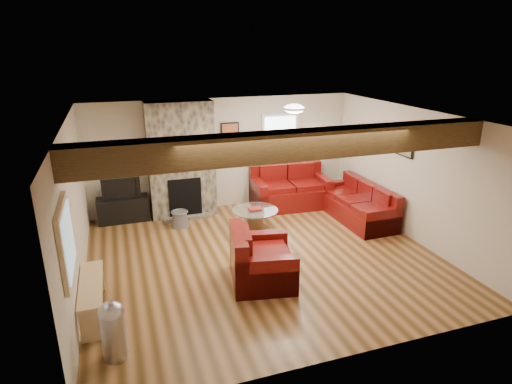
% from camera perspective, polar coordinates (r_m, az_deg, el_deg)
% --- Properties ---
extents(room, '(8.00, 8.00, 8.00)m').
position_cam_1_polar(room, '(7.22, 1.11, 0.16)').
color(room, '#533616').
rests_on(room, ground).
extents(floor, '(6.00, 6.00, 0.00)m').
position_cam_1_polar(floor, '(7.72, 1.05, -8.65)').
color(floor, '#533616').
rests_on(floor, ground).
extents(oak_beam, '(6.00, 0.36, 0.38)m').
position_cam_1_polar(oak_beam, '(5.82, 5.34, 6.28)').
color(oak_beam, '#33200F').
rests_on(oak_beam, room).
extents(chimney_breast, '(1.40, 0.67, 2.50)m').
position_cam_1_polar(chimney_breast, '(9.33, -9.92, 4.05)').
color(chimney_breast, '#38322B').
rests_on(chimney_breast, floor).
extents(back_window, '(0.90, 0.08, 1.10)m').
position_cam_1_polar(back_window, '(10.06, 3.19, 7.32)').
color(back_window, white).
rests_on(back_window, room).
extents(hatch_window, '(0.08, 1.00, 0.90)m').
position_cam_1_polar(hatch_window, '(5.41, -23.96, -5.95)').
color(hatch_window, tan).
rests_on(hatch_window, room).
extents(ceiling_dome, '(0.40, 0.40, 0.18)m').
position_cam_1_polar(ceiling_dome, '(8.09, 5.10, 10.81)').
color(ceiling_dome, white).
rests_on(ceiling_dome, room).
extents(artwork_back, '(0.42, 0.06, 0.52)m').
position_cam_1_polar(artwork_back, '(9.66, -3.49, 7.73)').
color(artwork_back, black).
rests_on(artwork_back, room).
extents(artwork_right, '(0.06, 0.55, 0.42)m').
position_cam_1_polar(artwork_right, '(8.75, 19.11, 5.87)').
color(artwork_right, black).
rests_on(artwork_right, room).
extents(sofa_three, '(0.88, 2.04, 0.78)m').
position_cam_1_polar(sofa_three, '(9.43, 13.25, -1.30)').
color(sofa_three, '#45040A').
rests_on(sofa_three, floor).
extents(loveseat, '(1.82, 1.12, 0.93)m').
position_cam_1_polar(loveseat, '(9.94, 4.59, 0.69)').
color(loveseat, '#45040A').
rests_on(loveseat, floor).
extents(armchair_red, '(1.14, 1.25, 0.88)m').
position_cam_1_polar(armchair_red, '(6.80, 0.86, -8.53)').
color(armchair_red, '#45040A').
rests_on(armchair_red, floor).
extents(coffee_table, '(0.92, 0.92, 0.48)m').
position_cam_1_polar(coffee_table, '(8.67, -0.11, -3.76)').
color(coffee_table, '#4B2E18').
rests_on(coffee_table, floor).
extents(tv_cabinet, '(1.06, 0.42, 0.53)m').
position_cam_1_polar(tv_cabinet, '(9.56, -17.28, -2.21)').
color(tv_cabinet, black).
rests_on(tv_cabinet, floor).
extents(television, '(0.78, 0.10, 0.45)m').
position_cam_1_polar(television, '(9.40, -17.57, 0.57)').
color(television, black).
rests_on(television, tv_cabinet).
extents(floor_lamp, '(0.42, 0.42, 1.63)m').
position_cam_1_polar(floor_lamp, '(10.32, 8.22, 6.55)').
color(floor_lamp, '#B08249').
rests_on(floor_lamp, floor).
extents(pine_bench, '(0.31, 1.31, 0.49)m').
position_cam_1_polar(pine_bench, '(6.53, -20.94, -13.16)').
color(pine_bench, tan).
rests_on(pine_bench, floor).
extents(pedal_bin, '(0.33, 0.33, 0.76)m').
position_cam_1_polar(pedal_bin, '(5.59, -18.48, -17.04)').
color(pedal_bin, '#AEAEB4').
rests_on(pedal_bin, floor).
extents(coal_bucket, '(0.37, 0.37, 0.35)m').
position_cam_1_polar(coal_bucket, '(9.01, -10.12, -3.53)').
color(coal_bucket, gray).
rests_on(coal_bucket, floor).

